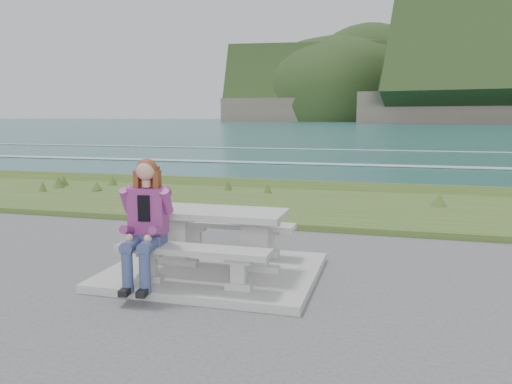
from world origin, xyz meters
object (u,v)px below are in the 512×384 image
picnic_table (214,223)px  seated_woman (144,240)px  bench_landward (193,256)px  bench_seaward (231,229)px

picnic_table → seated_woman: size_ratio=1.25×
bench_landward → bench_seaward: 1.40m
bench_landward → bench_seaward: (0.00, 1.40, 0.00)m
picnic_table → bench_landward: (0.00, -0.70, -0.23)m
bench_seaward → seated_woman: size_ratio=1.25×
bench_seaward → picnic_table: bearing=-90.0°
picnic_table → seated_woman: (-0.53, -0.84, -0.05)m
picnic_table → bench_seaward: picnic_table is taller
bench_landward → seated_woman: seated_woman is taller
bench_seaward → seated_woman: bearing=-109.2°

